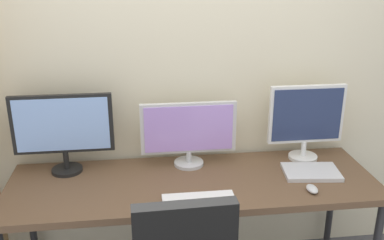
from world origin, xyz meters
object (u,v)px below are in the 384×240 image
Objects in this scene: monitor_center at (189,132)px; keyboard_main at (199,200)px; computer_mouse at (312,189)px; monitor_right at (306,119)px; desk at (193,189)px; laptop_closed at (311,172)px; monitor_left at (63,129)px.

keyboard_main is (0.00, -0.44, -0.21)m from monitor_center.
computer_mouse is at bearing 2.28° from keyboard_main.
keyboard_main is at bearing -148.72° from monitor_right.
laptop_closed is (0.70, -0.00, 0.06)m from desk.
laptop_closed is (1.43, -0.22, -0.26)m from monitor_left.
monitor_right is 0.50m from computer_mouse.
monitor_center reaches higher than laptop_closed.
laptop_closed is (0.70, 0.23, 0.00)m from keyboard_main.
computer_mouse reaches higher than laptop_closed.
monitor_left is at bearing 180.00° from monitor_center.
desk is 0.24m from keyboard_main.
computer_mouse is (0.62, -0.42, -0.20)m from monitor_center.
monitor_center reaches higher than keyboard_main.
monitor_center is (0.00, 0.21, 0.27)m from desk.
keyboard_main is (0.73, -0.44, -0.26)m from monitor_left.
monitor_left is at bearing 148.72° from keyboard_main.
desk is 0.66m from computer_mouse.
laptop_closed is at bearing 18.01° from keyboard_main.
monitor_right reaches higher than desk.
computer_mouse reaches higher than desk.
monitor_left reaches higher than desk.
monitor_center is 1.79× the size of laptop_closed.
desk is 0.70m from laptop_closed.
keyboard_main is 0.73m from laptop_closed.
computer_mouse is at bearing -103.56° from laptop_closed.
monitor_left is 0.73m from monitor_center.
laptop_closed is at bearing 69.88° from computer_mouse.
desk is at bearing -90.00° from monitor_center.
laptop_closed is at bearing -17.11° from monitor_center.
desk is at bearing 90.00° from keyboard_main.
monitor_right is 1.49× the size of laptop_closed.
desk is at bearing -163.74° from monitor_right.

